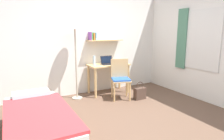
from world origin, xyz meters
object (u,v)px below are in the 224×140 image
(desk, at_px, (108,70))
(bed, at_px, (39,126))
(standing_lamp, at_px, (75,29))
(handbag, at_px, (140,93))
(book_stack, at_px, (120,62))
(laptop, at_px, (107,62))
(water_bottle, at_px, (94,60))
(desk_chair, at_px, (120,77))

(desk, bearing_deg, bed, -141.01)
(standing_lamp, distance_m, handbag, 2.04)
(desk, bearing_deg, book_stack, -1.01)
(laptop, relative_size, water_bottle, 1.39)
(desk, height_order, book_stack, book_stack)
(desk_chair, bearing_deg, book_stack, 59.88)
(desk_chair, bearing_deg, laptop, 100.02)
(desk, bearing_deg, water_bottle, 175.14)
(water_bottle, bearing_deg, handbag, -45.38)
(water_bottle, bearing_deg, desk_chair, -50.81)
(desk, distance_m, desk_chair, 0.50)
(desk, distance_m, handbag, 0.97)
(desk, relative_size, standing_lamp, 0.55)
(laptop, xyz_separation_m, book_stack, (0.37, -0.01, -0.03))
(bed, xyz_separation_m, water_bottle, (1.52, 1.56, 0.61))
(book_stack, relative_size, handbag, 0.56)
(handbag, bearing_deg, water_bottle, 134.62)
(standing_lamp, relative_size, book_stack, 7.81)
(standing_lamp, relative_size, laptop, 5.68)
(desk_chair, relative_size, laptop, 2.86)
(desk_chair, bearing_deg, water_bottle, 129.19)
(desk_chair, xyz_separation_m, book_stack, (0.28, 0.48, 0.26))
(handbag, bearing_deg, desk, 118.60)
(desk, xyz_separation_m, book_stack, (0.33, -0.01, 0.17))
(standing_lamp, bearing_deg, water_bottle, 7.28)
(standing_lamp, bearing_deg, handbag, -30.36)
(standing_lamp, xyz_separation_m, book_stack, (1.17, 0.02, -0.82))
(bed, relative_size, water_bottle, 8.19)
(water_bottle, xyz_separation_m, book_stack, (0.70, -0.04, -0.09))
(laptop, xyz_separation_m, water_bottle, (-0.34, 0.03, 0.06))
(desk_chair, xyz_separation_m, handbag, (0.36, -0.27, -0.36))
(standing_lamp, bearing_deg, bed, -125.10)
(bed, xyz_separation_m, desk, (1.89, 1.53, 0.35))
(desk_chair, distance_m, laptop, 0.58)
(desk_chair, bearing_deg, bed, -151.81)
(desk, xyz_separation_m, desk_chair, (0.06, -0.49, -0.09))
(laptop, distance_m, handbag, 1.10)
(laptop, distance_m, book_stack, 0.37)
(handbag, bearing_deg, laptop, 120.21)
(desk_chair, height_order, handbag, desk_chair)
(desk, distance_m, water_bottle, 0.45)
(desk, relative_size, water_bottle, 4.34)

